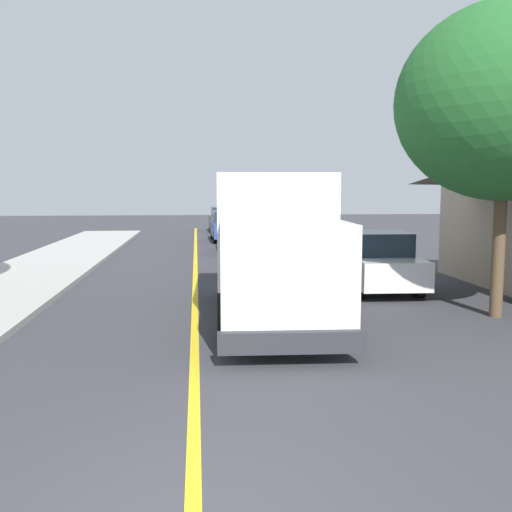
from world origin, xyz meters
The scene contains 8 objects.
centre_line_yellow centered at (0.00, 10.00, 0.00)m, with size 0.16×56.00×0.01m, color gold.
box_truck centered at (1.73, 8.32, 1.77)m, with size 2.70×7.27×3.20m.
parked_car_near centered at (2.17, 15.25, 0.79)m, with size 1.96×4.46×1.67m.
parked_car_mid centered at (2.07, 21.80, 0.79)m, with size 1.82×4.41×1.67m.
parked_car_far centered at (1.81, 27.55, 0.79)m, with size 1.91×4.44×1.67m.
parked_car_furthest centered at (1.88, 34.30, 0.79)m, with size 1.95×4.46×1.67m.
parked_van_across centered at (5.20, 11.49, 0.79)m, with size 1.96×4.46×1.67m.
street_tree_far_side centered at (6.79, 7.71, 4.75)m, with size 4.77×4.77×6.91m.
Camera 1 is at (0.06, -4.47, 2.88)m, focal length 40.36 mm.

